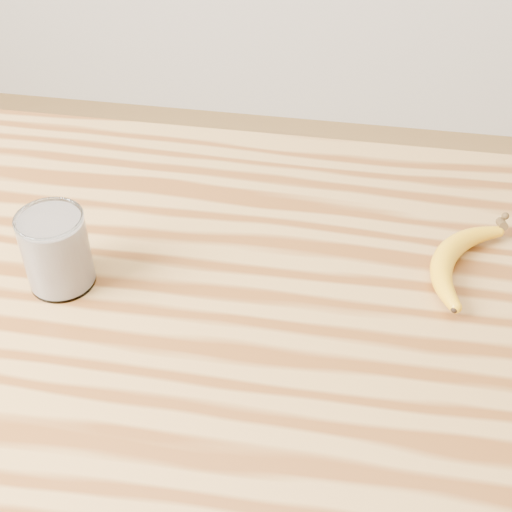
# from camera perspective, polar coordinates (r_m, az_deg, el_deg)

# --- Properties ---
(table) EXTENTS (1.20, 0.80, 0.90)m
(table) POSITION_cam_1_polar(r_m,az_deg,el_deg) (1.05, -4.48, -7.61)
(table) COLOR #AA7C42
(table) RESTS_ON ground
(smoothie_glass) EXTENTS (0.09, 0.09, 0.11)m
(smoothie_glass) POSITION_cam_1_polar(r_m,az_deg,el_deg) (0.96, -15.69, 0.42)
(smoothie_glass) COLOR white
(smoothie_glass) RESTS_ON table
(banana) EXTENTS (0.19, 0.28, 0.03)m
(banana) POSITION_cam_1_polar(r_m,az_deg,el_deg) (1.01, 14.92, 0.05)
(banana) COLOR gold
(banana) RESTS_ON table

